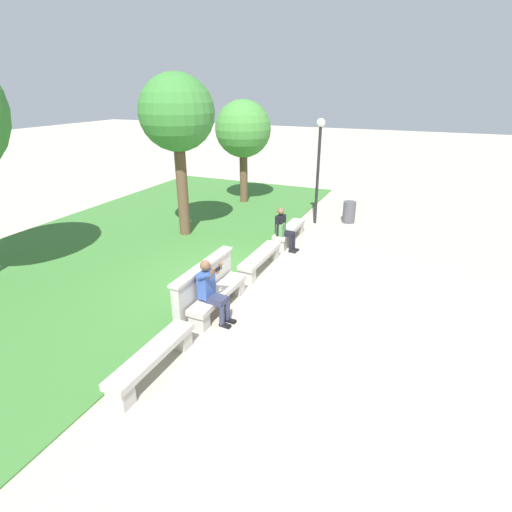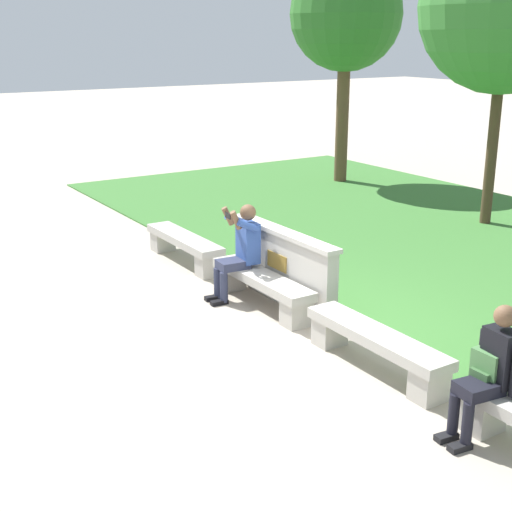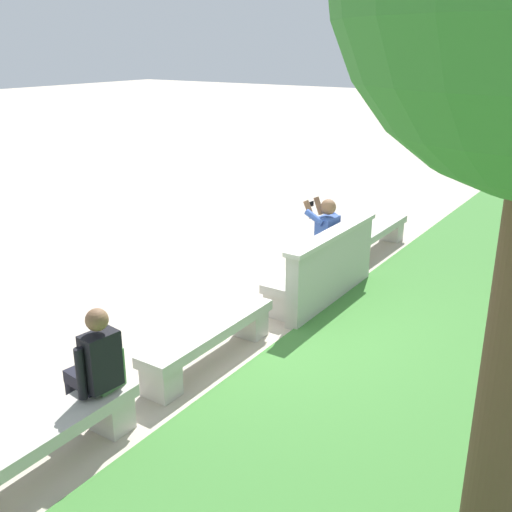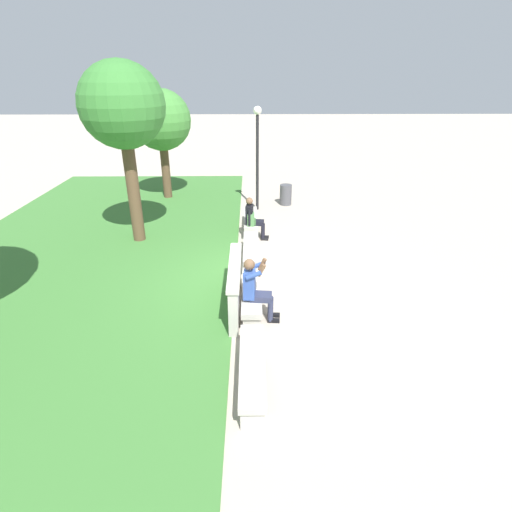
# 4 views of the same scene
# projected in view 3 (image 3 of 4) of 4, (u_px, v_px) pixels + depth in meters

# --- Properties ---
(ground_plane) EXTENTS (80.00, 80.00, 0.00)m
(ground_plane) POSITION_uv_depth(u_px,v_px,m) (266.00, 325.00, 7.59)
(ground_plane) COLOR #B2A593
(bench_main) EXTENTS (1.96, 0.40, 0.45)m
(bench_main) POSITION_uv_depth(u_px,v_px,m) (375.00, 235.00, 10.16)
(bench_main) COLOR #B7B2A8
(bench_main) RESTS_ON ground
(bench_near) EXTENTS (1.96, 0.40, 0.45)m
(bench_near) POSITION_uv_depth(u_px,v_px,m) (310.00, 276.00, 8.38)
(bench_near) COLOR #B7B2A8
(bench_near) RESTS_ON ground
(bench_mid) EXTENTS (1.96, 0.40, 0.45)m
(bench_mid) POSITION_uv_depth(u_px,v_px,m) (210.00, 338.00, 6.60)
(bench_mid) COLOR #B7B2A8
(bench_mid) RESTS_ON ground
(bench_far) EXTENTS (1.96, 0.40, 0.45)m
(bench_far) POSITION_uv_depth(u_px,v_px,m) (36.00, 447.00, 4.83)
(bench_far) COLOR #B7B2A8
(bench_far) RESTS_ON ground
(backrest_wall_with_plaque) EXTENTS (2.22, 0.24, 1.01)m
(backrest_wall_with_plaque) POSITION_uv_depth(u_px,v_px,m) (332.00, 266.00, 8.13)
(backrest_wall_with_plaque) COLOR #B7B2A8
(backrest_wall_with_plaque) RESTS_ON ground
(person_photographer) EXTENTS (0.50, 0.75, 1.32)m
(person_photographer) POSITION_uv_depth(u_px,v_px,m) (320.00, 238.00, 8.60)
(person_photographer) COLOR black
(person_photographer) RESTS_ON ground
(person_distant) EXTENTS (0.48, 0.70, 1.26)m
(person_distant) POSITION_uv_depth(u_px,v_px,m) (95.00, 366.00, 5.30)
(person_distant) COLOR black
(person_distant) RESTS_ON ground
(backpack) EXTENTS (0.28, 0.24, 0.43)m
(backpack) POSITION_uv_depth(u_px,v_px,m) (105.00, 369.00, 5.34)
(backpack) COLOR #4C7F47
(backpack) RESTS_ON bench_far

